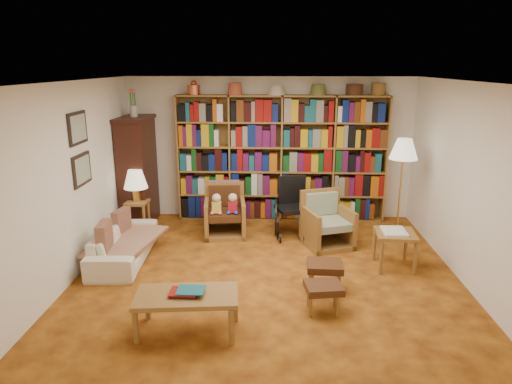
# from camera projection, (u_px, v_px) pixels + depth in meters

# --- Properties ---
(floor) EXTENTS (5.00, 5.00, 0.00)m
(floor) POSITION_uv_depth(u_px,v_px,m) (267.00, 276.00, 6.03)
(floor) COLOR #BD6F1D
(floor) RESTS_ON ground
(ceiling) EXTENTS (5.00, 5.00, 0.00)m
(ceiling) POSITION_uv_depth(u_px,v_px,m) (269.00, 82.00, 5.36)
(ceiling) COLOR white
(ceiling) RESTS_ON wall_back
(wall_back) EXTENTS (5.00, 0.00, 5.00)m
(wall_back) POSITION_uv_depth(u_px,v_px,m) (270.00, 149.00, 8.10)
(wall_back) COLOR white
(wall_back) RESTS_ON floor
(wall_front) EXTENTS (5.00, 0.00, 5.00)m
(wall_front) POSITION_uv_depth(u_px,v_px,m) (262.00, 272.00, 3.29)
(wall_front) COLOR white
(wall_front) RESTS_ON floor
(wall_left) EXTENTS (0.00, 5.00, 5.00)m
(wall_left) POSITION_uv_depth(u_px,v_px,m) (71.00, 182.00, 5.80)
(wall_left) COLOR white
(wall_left) RESTS_ON floor
(wall_right) EXTENTS (0.00, 5.00, 5.00)m
(wall_right) POSITION_uv_depth(u_px,v_px,m) (471.00, 187.00, 5.60)
(wall_right) COLOR white
(wall_right) RESTS_ON floor
(bookshelf) EXTENTS (3.60, 0.30, 2.42)m
(bookshelf) POSITION_uv_depth(u_px,v_px,m) (281.00, 155.00, 7.95)
(bookshelf) COLOR olive
(bookshelf) RESTS_ON floor
(curio_cabinet) EXTENTS (0.50, 0.95, 2.40)m
(curio_cabinet) POSITION_uv_depth(u_px,v_px,m) (138.00, 170.00, 7.79)
(curio_cabinet) COLOR #34140E
(curio_cabinet) RESTS_ON floor
(framed_pictures) EXTENTS (0.03, 0.52, 0.97)m
(framed_pictures) POSITION_uv_depth(u_px,v_px,m) (80.00, 149.00, 5.98)
(framed_pictures) COLOR black
(framed_pictures) RESTS_ON wall_left
(sofa) EXTENTS (1.66, 0.71, 0.48)m
(sofa) POSITION_uv_depth(u_px,v_px,m) (124.00, 244.00, 6.48)
(sofa) COLOR silver
(sofa) RESTS_ON floor
(sofa_throw) EXTENTS (0.94, 1.43, 0.04)m
(sofa_throw) POSITION_uv_depth(u_px,v_px,m) (127.00, 240.00, 6.46)
(sofa_throw) COLOR beige
(sofa_throw) RESTS_ON sofa
(cushion_left) EXTENTS (0.19, 0.38, 0.37)m
(cushion_left) POSITION_uv_depth(u_px,v_px,m) (122.00, 221.00, 6.76)
(cushion_left) COLOR maroon
(cushion_left) RESTS_ON sofa
(cushion_right) EXTENTS (0.17, 0.42, 0.41)m
(cushion_right) POSITION_uv_depth(u_px,v_px,m) (105.00, 239.00, 6.09)
(cushion_right) COLOR maroon
(cushion_right) RESTS_ON sofa
(side_table_lamp) EXTENTS (0.36, 0.36, 0.55)m
(side_table_lamp) POSITION_uv_depth(u_px,v_px,m) (138.00, 211.00, 7.46)
(side_table_lamp) COLOR olive
(side_table_lamp) RESTS_ON floor
(table_lamp) EXTENTS (0.38, 0.38, 0.52)m
(table_lamp) POSITION_uv_depth(u_px,v_px,m) (136.00, 180.00, 7.32)
(table_lamp) COLOR gold
(table_lamp) RESTS_ON side_table_lamp
(armchair_leather) EXTENTS (0.73, 0.77, 0.84)m
(armchair_leather) POSITION_uv_depth(u_px,v_px,m) (225.00, 213.00, 7.47)
(armchair_leather) COLOR olive
(armchair_leather) RESTS_ON floor
(armchair_sage) EXTENTS (0.88, 0.88, 0.83)m
(armchair_sage) POSITION_uv_depth(u_px,v_px,m) (327.00, 224.00, 7.04)
(armchair_sage) COLOR olive
(armchair_sage) RESTS_ON floor
(wheelchair) EXTENTS (0.60, 0.77, 0.96)m
(wheelchair) POSITION_uv_depth(u_px,v_px,m) (292.00, 209.00, 7.40)
(wheelchair) COLOR black
(wheelchair) RESTS_ON floor
(floor_lamp) EXTENTS (0.43, 0.43, 1.62)m
(floor_lamp) POSITION_uv_depth(u_px,v_px,m) (404.00, 153.00, 6.92)
(floor_lamp) COLOR gold
(floor_lamp) RESTS_ON floor
(side_table_papers) EXTENTS (0.55, 0.55, 0.54)m
(side_table_papers) POSITION_uv_depth(u_px,v_px,m) (395.00, 238.00, 6.17)
(side_table_papers) COLOR olive
(side_table_papers) RESTS_ON floor
(footstool_a) EXTENTS (0.45, 0.38, 0.37)m
(footstool_a) POSITION_uv_depth(u_px,v_px,m) (325.00, 268.00, 5.57)
(footstool_a) COLOR #4F2C15
(footstool_a) RESTS_ON floor
(footstool_b) EXTENTS (0.45, 0.40, 0.34)m
(footstool_b) POSITION_uv_depth(u_px,v_px,m) (323.00, 289.00, 5.08)
(footstool_b) COLOR #4F2C15
(footstool_b) RESTS_ON floor
(coffee_table) EXTENTS (1.09, 0.62, 0.49)m
(coffee_table) POSITION_uv_depth(u_px,v_px,m) (187.00, 299.00, 4.67)
(coffee_table) COLOR olive
(coffee_table) RESTS_ON floor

